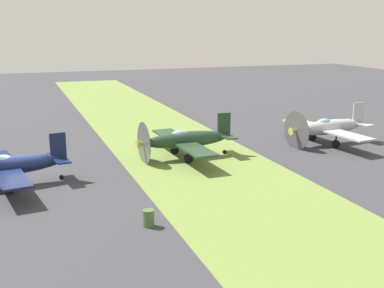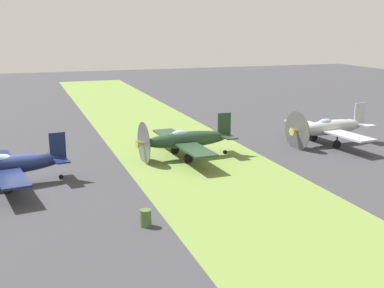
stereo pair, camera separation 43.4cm
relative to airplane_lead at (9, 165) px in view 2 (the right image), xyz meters
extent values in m
plane|color=#38383D|center=(0.28, -1.03, -1.41)|extent=(160.00, 160.00, 0.00)
cube|color=olive|center=(0.28, -13.37, -1.41)|extent=(120.00, 11.00, 0.01)
ellipsoid|color=#141E47|center=(0.02, -0.15, 0.01)|extent=(2.24, 6.75, 1.21)
cube|color=#141E47|center=(-0.04, 0.24, -0.14)|extent=(9.52, 3.11, 0.14)
cube|color=#141E47|center=(0.50, -3.14, 0.88)|extent=(0.27, 1.08, 1.86)
cube|color=#141E47|center=(0.50, -3.14, 0.10)|extent=(3.22, 1.36, 0.10)
ellipsoid|color=#8CB2C6|center=(-0.07, 0.43, 0.43)|extent=(0.89, 1.46, 0.68)
cylinder|color=black|center=(-1.45, 0.11, -1.08)|extent=(0.32, 0.69, 0.66)
cylinder|color=black|center=(-1.45, 0.11, -0.61)|extent=(0.12, 0.12, 0.94)
cylinder|color=black|center=(1.35, 0.55, -1.08)|extent=(0.32, 0.69, 0.66)
cylinder|color=black|center=(1.35, 0.55, -0.61)|extent=(0.12, 0.12, 0.94)
cylinder|color=black|center=(0.52, -3.24, -1.25)|extent=(0.16, 0.33, 0.31)
ellipsoid|color=#233D28|center=(2.96, -13.06, 0.07)|extent=(1.61, 6.98, 1.26)
cube|color=#233D28|center=(2.94, -12.65, -0.09)|extent=(9.85, 2.22, 0.14)
cube|color=#233D28|center=(3.12, -16.21, 0.98)|extent=(0.16, 1.12, 1.93)
cube|color=#233D28|center=(3.12, -16.21, 0.17)|extent=(3.30, 1.08, 0.10)
cone|color=#B7B24C|center=(2.77, -9.35, 0.07)|extent=(0.69, 0.74, 0.65)
cylinder|color=#4C4C51|center=(2.78, -9.55, 0.07)|extent=(3.26, 0.20, 3.26)
ellipsoid|color=#8CB2C6|center=(2.93, -12.45, 0.51)|extent=(0.78, 1.46, 0.71)
cylinder|color=black|center=(1.46, -12.62, -1.06)|extent=(0.26, 0.70, 0.69)
cylinder|color=black|center=(1.46, -12.62, -0.58)|extent=(0.12, 0.12, 0.98)
cylinder|color=black|center=(4.41, -12.48, -1.06)|extent=(0.26, 0.70, 0.69)
cylinder|color=black|center=(4.41, -12.48, -0.58)|extent=(0.12, 0.12, 0.98)
cylinder|color=black|center=(3.12, -16.31, -1.25)|extent=(0.14, 0.33, 0.33)
ellipsoid|color=#B2B7BC|center=(3.26, -26.23, 0.09)|extent=(2.07, 7.13, 1.28)
cube|color=#B2B7BC|center=(3.22, -25.82, -0.07)|extent=(10.06, 2.88, 0.14)
cube|color=#B2B7BC|center=(3.63, -29.41, 1.02)|extent=(0.23, 1.14, 1.96)
cube|color=#B2B7BC|center=(3.63, -29.41, 0.19)|extent=(3.39, 1.30, 0.10)
cone|color=#B7B24C|center=(2.83, -22.48, 0.09)|extent=(0.74, 0.79, 0.66)
cylinder|color=#4C4C51|center=(2.86, -22.69, 0.09)|extent=(3.29, 0.42, 3.31)
ellipsoid|color=#8CB2C6|center=(3.19, -25.61, 0.54)|extent=(0.88, 1.52, 0.72)
cylinder|color=black|center=(1.72, -25.89, -1.06)|extent=(0.31, 0.72, 0.70)
cylinder|color=black|center=(1.72, -25.89, -0.56)|extent=(0.12, 0.12, 0.99)
cylinder|color=black|center=(4.69, -25.55, -1.06)|extent=(0.31, 0.72, 0.70)
cylinder|color=black|center=(4.69, -25.55, -0.56)|extent=(0.12, 0.12, 0.99)
cylinder|color=black|center=(3.64, -29.51, -1.24)|extent=(0.16, 0.34, 0.33)
cylinder|color=#476633|center=(-9.28, -6.69, -0.96)|extent=(0.60, 0.60, 0.90)
camera|label=1|loc=(-32.94, -0.60, 8.81)|focal=47.07mm
camera|label=2|loc=(-33.09, -1.01, 8.81)|focal=47.07mm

